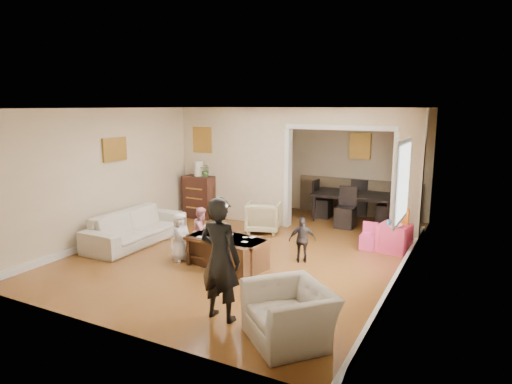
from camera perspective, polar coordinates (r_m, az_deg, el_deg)
The scene contains 27 objects.
floor at distance 8.47m, azimuth -0.63°, elevation -7.22°, with size 7.00×7.00×0.00m, color brown.
partition_left at distance 10.38m, azimuth -2.68°, elevation 3.52°, with size 2.75×0.18×2.60m, color beige.
partition_right at distance 9.10m, azimuth 18.82°, elevation 1.88°, with size 0.55×0.18×2.60m, color beige.
partition_header at distance 9.30m, azimuth 10.76°, elevation 9.43°, with size 2.22×0.18×0.35m, color beige.
window_pane at distance 6.87m, azimuth 18.21°, elevation 1.25°, with size 0.03×0.95×1.10m, color white.
framed_art_partition at distance 10.67m, azimuth -6.85°, elevation 6.63°, with size 0.45×0.03×0.55m, color brown.
framed_art_sofa_wall at distance 9.23m, azimuth -17.57°, elevation 5.21°, with size 0.03×0.55×0.40m, color brown.
framed_art_alcove at distance 10.92m, azimuth 13.12°, elevation 5.73°, with size 0.45×0.03×0.55m, color brown.
sofa at distance 9.03m, azimuth -15.05°, elevation -4.37°, with size 2.15×0.84×0.63m, color beige.
armchair_back at distance 9.51m, azimuth 0.92°, elevation -3.18°, with size 0.68×0.70×0.64m, color #C3B087.
armchair_front at distance 5.27m, azimuth 4.27°, elevation -15.28°, with size 0.97×0.85×0.63m, color beige.
dresser at distance 10.75m, azimuth -7.24°, elevation -0.60°, with size 0.73×0.41×1.01m, color black.
table_lamp at distance 10.64m, azimuth -7.32°, elevation 3.01°, with size 0.22×0.22×0.36m, color #FAE6CC.
potted_plant at distance 10.53m, azimuth -6.42°, elevation 2.76°, with size 0.26×0.23×0.29m, color #4C7634.
coffee_table at distance 7.55m, azimuth -3.71°, elevation -7.59°, with size 1.31×0.66×0.49m, color #3A2112.
coffee_cup at distance 7.37m, azimuth -3.27°, elevation -5.67°, with size 0.10×0.10×0.09m, color silver.
play_table at distance 8.64m, azimuth 17.20°, elevation -5.62°, with size 0.52×0.52×0.50m, color #FF437A.
cereal_box at distance 8.61m, azimuth 18.26°, elevation -2.96°, with size 0.20×0.07×0.30m, color gold.
cyan_cup at distance 8.53m, azimuth 16.59°, elevation -3.76°, with size 0.08×0.08×0.08m, color #29BFD1.
toy_block at distance 8.70m, azimuth 16.67°, elevation -3.58°, with size 0.08×0.06×0.05m, color red.
play_bowl at distance 8.44m, azimuth 17.50°, elevation -4.07°, with size 0.20×0.20×0.05m, color silver.
dining_table at distance 10.61m, azimuth 12.30°, elevation -1.91°, with size 1.85×1.03×0.65m, color black.
adult_person at distance 5.59m, azimuth -4.60°, elevation -8.51°, with size 0.57×0.38×1.57m, color black.
child_kneel_a at distance 7.83m, azimuth -9.66°, elevation -5.69°, with size 0.41×0.27×0.84m, color silver.
child_kneel_b at distance 8.09m, azimuth -6.89°, elevation -4.95°, with size 0.42×0.33×0.87m, color pink.
child_toddler at distance 7.70m, azimuth 5.95°, elevation -6.06°, with size 0.47×0.19×0.80m, color black.
craft_papers at distance 7.48m, azimuth -3.38°, elevation -5.78°, with size 0.89×0.49×0.00m.
Camera 1 is at (3.78, -7.10, 2.65)m, focal length 31.38 mm.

